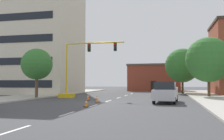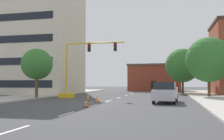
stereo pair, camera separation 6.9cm
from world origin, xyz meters
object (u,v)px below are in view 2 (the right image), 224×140
tree_right_far (182,65)px  pickup_truck_silver (166,92)px  traffic_cone_roadside_c (97,99)px  tree_left_near (37,64)px  traffic_cone_roadside_b (88,97)px  tree_right_mid (209,60)px  traffic_cone_roadside_a (86,103)px  traffic_signal_gantry (74,80)px

tree_right_far → pickup_truck_silver: 20.14m
tree_right_far → traffic_cone_roadside_c: tree_right_far is taller
tree_left_near → traffic_cone_roadside_b: 7.78m
tree_left_near → pickup_truck_silver: (14.96, -2.46, -3.09)m
tree_right_mid → tree_right_far: (-2.79, 9.90, -0.08)m
pickup_truck_silver → traffic_cone_roadside_c: (-6.47, -1.18, -0.62)m
traffic_cone_roadside_a → traffic_cone_roadside_c: traffic_cone_roadside_c is taller
tree_right_mid → traffic_signal_gantry: bearing=-163.5°
traffic_signal_gantry → tree_right_far: bearing=47.3°
tree_right_far → traffic_cone_roadside_b: tree_right_far is taller
tree_right_far → traffic_cone_roadside_c: (-8.95, -20.80, -4.41)m
traffic_signal_gantry → traffic_cone_roadside_b: traffic_signal_gantry is taller
pickup_truck_silver → traffic_cone_roadside_b: pickup_truck_silver is taller
traffic_signal_gantry → pickup_truck_silver: bearing=-23.4°
tree_left_near → pickup_truck_silver: 15.47m
traffic_cone_roadside_b → tree_left_near: bearing=170.8°
traffic_cone_roadside_b → traffic_signal_gantry: bearing=130.3°
pickup_truck_silver → traffic_cone_roadside_c: 6.60m
traffic_signal_gantry → traffic_cone_roadside_b: 4.93m
tree_right_mid → traffic_cone_roadside_c: (-11.75, -10.90, -4.48)m
traffic_cone_roadside_a → traffic_cone_roadside_c: bearing=94.7°
tree_right_far → pickup_truck_silver: (-2.48, -19.62, -3.79)m
pickup_truck_silver → traffic_signal_gantry: bearing=156.6°
tree_left_near → pickup_truck_silver: size_ratio=1.07×
tree_left_near → pickup_truck_silver: tree_left_near is taller
traffic_cone_roadside_a → traffic_signal_gantry: bearing=116.0°
traffic_cone_roadside_b → tree_right_mid: bearing=31.8°
tree_right_far → traffic_cone_roadside_a: (-8.60, -25.15, -4.47)m
tree_right_mid → tree_left_near: size_ratio=1.31×
tree_left_near → traffic_cone_roadside_b: size_ratio=8.46×
pickup_truck_silver → traffic_cone_roadside_c: size_ratio=7.67×
traffic_signal_gantry → tree_right_mid: bearing=16.5°
tree_left_near → traffic_cone_roadside_c: (8.49, -3.63, -3.71)m
traffic_signal_gantry → pickup_truck_silver: (11.17, -4.84, -1.22)m
tree_right_mid → pickup_truck_silver: bearing=-118.5°
traffic_signal_gantry → traffic_cone_roadside_c: (4.70, -6.02, -1.84)m
traffic_cone_roadside_c → pickup_truck_silver: bearing=10.3°
traffic_cone_roadside_a → pickup_truck_silver: bearing=42.1°
tree_right_far → traffic_signal_gantry: bearing=-132.7°
tree_right_mid → tree_right_far: tree_right_mid is taller
traffic_cone_roadside_a → traffic_cone_roadside_b: (-2.11, 6.88, 0.05)m
tree_right_far → tree_right_mid: bearing=-74.2°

